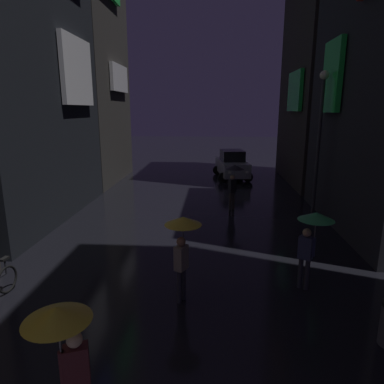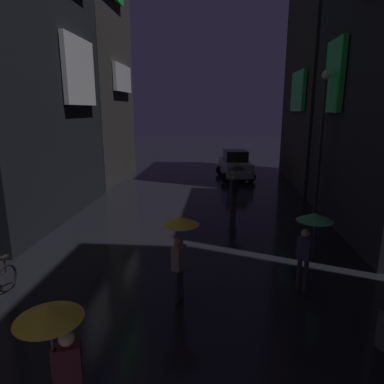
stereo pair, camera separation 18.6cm
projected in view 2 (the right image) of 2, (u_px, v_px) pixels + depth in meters
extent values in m
cube|color=white|center=(79.00, 72.00, 15.11)|extent=(0.20, 3.11, 2.87)
cube|color=white|center=(123.00, 78.00, 21.73)|extent=(0.20, 3.40, 1.65)
cube|color=#26E54C|center=(334.00, 76.00, 13.42)|extent=(0.20, 1.87, 2.77)
cube|color=#26E54C|center=(298.00, 91.00, 19.69)|extent=(0.20, 2.97, 2.24)
cube|color=#4C1E23|center=(69.00, 364.00, 4.77)|extent=(0.40, 0.33, 0.60)
sphere|color=beige|center=(66.00, 338.00, 4.67)|extent=(0.22, 0.22, 0.22)
cylinder|color=#4C1E23|center=(54.00, 366.00, 4.66)|extent=(0.09, 0.09, 0.50)
cylinder|color=slate|center=(52.00, 345.00, 4.58)|extent=(0.02, 0.02, 0.77)
cone|color=yellow|center=(48.00, 313.00, 4.47)|extent=(0.90, 0.90, 0.20)
cylinder|color=#2D2D38|center=(177.00, 287.00, 8.28)|extent=(0.12, 0.12, 0.85)
cylinder|color=#2D2D38|center=(181.00, 283.00, 8.43)|extent=(0.12, 0.12, 0.85)
cube|color=gray|center=(179.00, 258.00, 8.19)|extent=(0.35, 0.40, 0.60)
sphere|color=#9E7051|center=(179.00, 242.00, 8.09)|extent=(0.22, 0.22, 0.22)
cylinder|color=gray|center=(181.00, 253.00, 8.35)|extent=(0.09, 0.09, 0.50)
cylinder|color=slate|center=(181.00, 240.00, 8.27)|extent=(0.02, 0.02, 0.77)
cone|color=yellow|center=(181.00, 221.00, 8.16)|extent=(0.90, 0.90, 0.20)
cylinder|color=#2D2D38|center=(299.00, 273.00, 8.95)|extent=(0.12, 0.12, 0.85)
cylinder|color=#2D2D38|center=(306.00, 275.00, 8.84)|extent=(0.12, 0.12, 0.85)
cube|color=#333859|center=(304.00, 248.00, 8.73)|extent=(0.40, 0.38, 0.60)
sphere|color=tan|center=(306.00, 233.00, 8.63)|extent=(0.22, 0.22, 0.22)
cylinder|color=#333859|center=(312.00, 248.00, 8.64)|extent=(0.09, 0.09, 0.50)
cylinder|color=slate|center=(313.00, 235.00, 8.56)|extent=(0.02, 0.02, 0.77)
cone|color=green|center=(315.00, 217.00, 8.45)|extent=(0.90, 0.90, 0.20)
cylinder|color=#38332D|center=(232.00, 202.00, 15.94)|extent=(0.12, 0.12, 0.85)
cylinder|color=#38332D|center=(235.00, 201.00, 16.04)|extent=(0.12, 0.12, 0.85)
cube|color=black|center=(234.00, 186.00, 15.82)|extent=(0.40, 0.38, 0.60)
sphere|color=tan|center=(234.00, 177.00, 15.72)|extent=(0.22, 0.22, 0.22)
cylinder|color=black|center=(236.00, 184.00, 15.94)|extent=(0.09, 0.09, 0.50)
cylinder|color=slate|center=(236.00, 177.00, 15.87)|extent=(0.02, 0.02, 0.77)
cone|color=black|center=(237.00, 167.00, 15.75)|extent=(0.90, 0.90, 0.20)
torus|color=black|center=(7.00, 278.00, 8.85)|extent=(0.15, 0.72, 0.72)
cylinder|color=black|center=(5.00, 265.00, 8.76)|extent=(0.04, 0.04, 0.40)
cube|color=black|center=(4.00, 257.00, 8.71)|extent=(0.15, 0.25, 0.06)
cube|color=#99999E|center=(235.00, 167.00, 23.39)|extent=(2.26, 4.30, 0.90)
cube|color=black|center=(235.00, 155.00, 23.20)|extent=(1.69, 2.03, 0.70)
cylinder|color=black|center=(251.00, 177.00, 22.25)|extent=(0.66, 0.31, 0.64)
cylinder|color=black|center=(226.00, 177.00, 22.15)|extent=(0.66, 0.31, 0.64)
cylinder|color=black|center=(242.00, 170.00, 24.83)|extent=(0.66, 0.31, 0.64)
cylinder|color=black|center=(220.00, 170.00, 24.74)|extent=(0.66, 0.31, 0.64)
cube|color=white|center=(250.00, 172.00, 21.41)|extent=(0.21, 0.09, 0.14)
cube|color=white|center=(232.00, 173.00, 21.35)|extent=(0.21, 0.09, 0.14)
cylinder|color=#2D2D33|center=(320.00, 153.00, 14.03)|extent=(0.14, 0.14, 5.74)
sphere|color=#F9EFCC|center=(326.00, 75.00, 13.32)|extent=(0.36, 0.36, 0.36)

